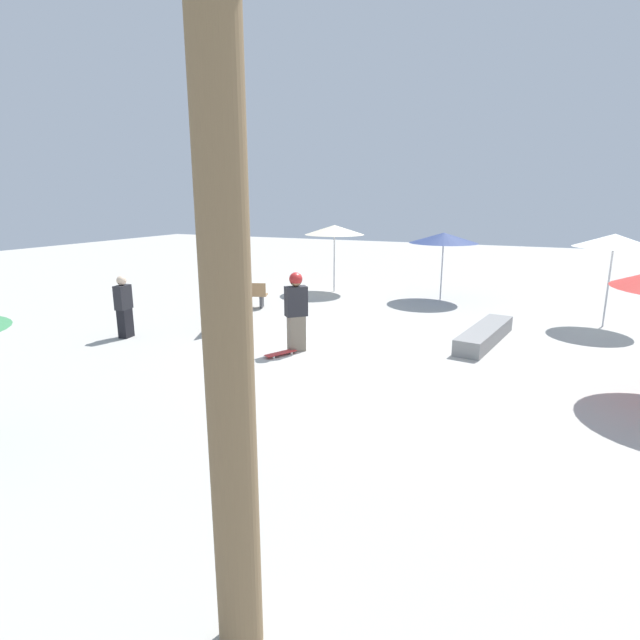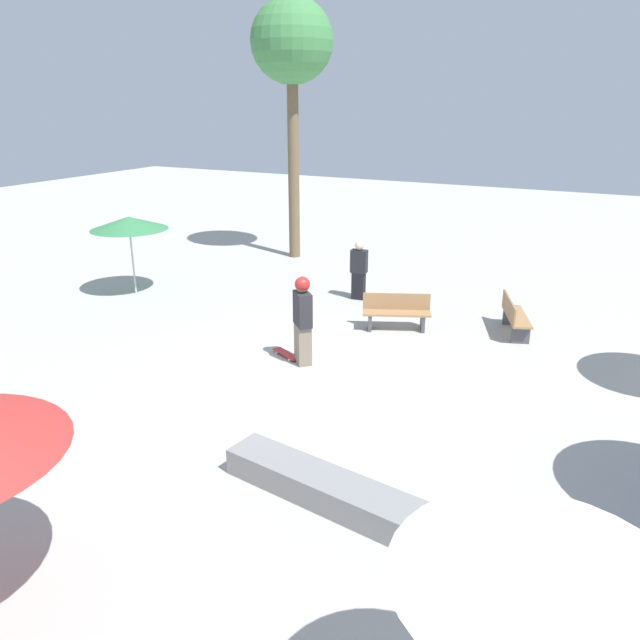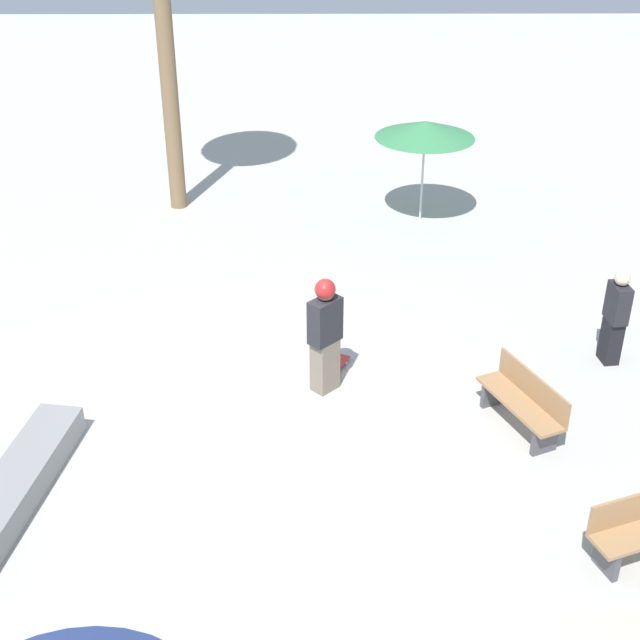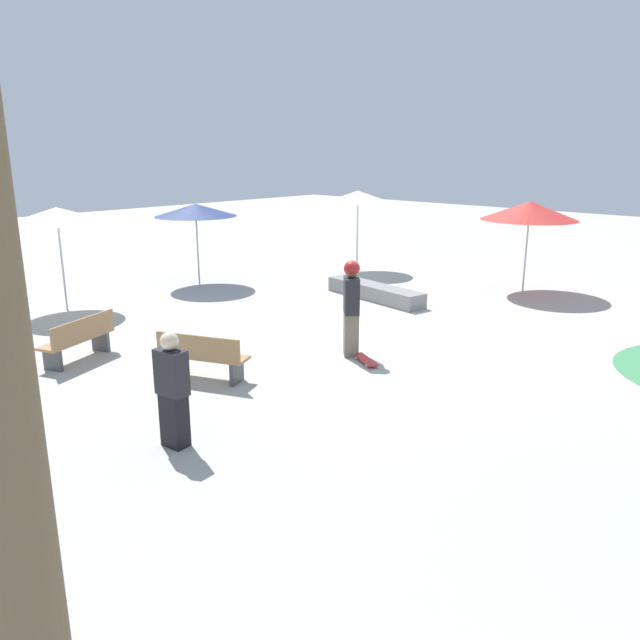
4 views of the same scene
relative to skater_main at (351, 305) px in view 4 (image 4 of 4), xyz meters
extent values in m
plane|color=#B2AFA8|center=(-0.97, -0.53, -1.01)|extent=(60.00, 60.00, 0.00)
cube|color=#726656|center=(0.00, 0.00, -0.59)|extent=(0.47, 0.47, 0.85)
cube|color=#232328|center=(0.00, 0.00, 0.19)|extent=(0.55, 0.55, 0.70)
sphere|color=#8C6647|center=(0.00, 0.00, 0.68)|extent=(0.28, 0.28, 0.28)
sphere|color=maroon|center=(0.00, 0.00, 0.71)|extent=(0.31, 0.31, 0.31)
cube|color=red|center=(0.16, 0.50, -0.95)|extent=(0.54, 0.81, 0.02)
cylinder|color=silver|center=(0.19, 0.76, -0.98)|extent=(0.05, 0.06, 0.05)
cylinder|color=silver|center=(0.34, 0.68, -0.98)|extent=(0.05, 0.06, 0.05)
cylinder|color=silver|center=(-0.03, 0.32, -0.98)|extent=(0.05, 0.06, 0.05)
cylinder|color=silver|center=(0.12, 0.24, -0.98)|extent=(0.05, 0.06, 0.05)
cube|color=gray|center=(-4.00, -2.56, -0.81)|extent=(1.11, 3.24, 0.40)
cube|color=#47474C|center=(3.01, -1.59, -0.81)|extent=(0.39, 0.23, 0.40)
cube|color=#47474C|center=(2.51, -0.45, -0.81)|extent=(0.39, 0.23, 0.40)
cube|color=#9E754C|center=(2.76, -1.02, -0.59)|extent=(1.04, 1.64, 0.05)
cube|color=#9E754C|center=(2.94, -0.94, -0.36)|extent=(0.68, 1.48, 0.40)
cube|color=#47474C|center=(4.39, -3.38, -0.81)|extent=(0.21, 0.40, 0.40)
cube|color=#47474C|center=(3.23, -3.82, -0.81)|extent=(0.21, 0.40, 0.40)
cube|color=#9E754C|center=(3.81, -3.60, -0.59)|extent=(1.65, 0.97, 0.05)
cube|color=#9E754C|center=(3.74, -3.41, -0.36)|extent=(1.51, 0.60, 0.40)
cylinder|color=#B7B7BC|center=(-7.58, -0.07, 0.16)|extent=(0.05, 0.05, 2.35)
cone|color=red|center=(-7.58, -0.07, 1.26)|extent=(2.62, 2.62, 0.51)
cylinder|color=#B7B7BC|center=(2.17, -7.51, 0.20)|extent=(0.05, 0.05, 2.42)
cone|color=beige|center=(2.17, -7.51, 1.35)|extent=(2.26, 2.26, 0.36)
cylinder|color=#B7B7BC|center=(-6.86, -5.58, 0.22)|extent=(0.05, 0.05, 2.47)
cone|color=white|center=(-6.86, -5.58, 1.40)|extent=(2.08, 2.08, 0.36)
cylinder|color=#B7B7BC|center=(-1.92, -7.56, 0.11)|extent=(0.05, 0.05, 2.24)
cone|color=navy|center=(-1.92, -7.56, 1.18)|extent=(2.37, 2.37, 0.36)
cube|color=black|center=(4.58, 0.77, -0.64)|extent=(0.29, 0.37, 0.75)
cube|color=#232328|center=(4.58, 0.77, 0.05)|extent=(0.30, 0.47, 0.62)
sphere|color=beige|center=(4.58, 0.77, 0.48)|extent=(0.24, 0.24, 0.24)
camera|label=1|loc=(-5.17, 10.13, 2.52)|focal=28.00mm
camera|label=2|loc=(-10.47, -5.78, 4.24)|focal=35.00mm
camera|label=3|loc=(-0.15, -11.39, 6.69)|focal=50.00mm
camera|label=4|loc=(8.89, 7.51, 2.91)|focal=35.00mm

